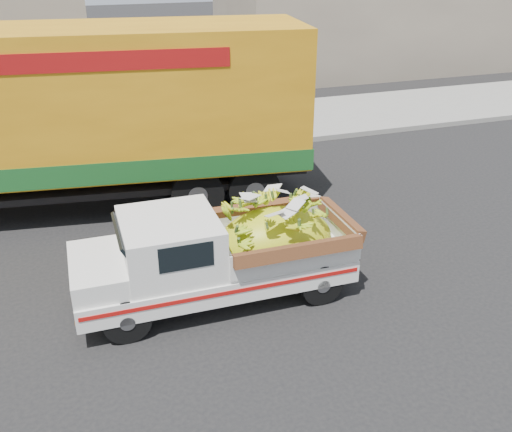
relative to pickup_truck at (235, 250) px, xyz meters
name	(u,v)px	position (x,y,z in m)	size (l,w,h in m)	color
ground	(105,325)	(-2.14, -0.19, -0.82)	(100.00, 100.00, 0.00)	black
curb	(76,164)	(-2.14, 6.97, -0.75)	(60.00, 0.25, 0.15)	gray
sidewalk	(72,140)	(-2.14, 9.07, -0.75)	(60.00, 4.00, 0.14)	gray
pickup_truck	(235,250)	(0.00, 0.00, 0.00)	(4.39, 1.64, 1.53)	black
semi_trailer	(16,115)	(-3.18, 4.52, 1.30)	(12.05, 4.12, 3.80)	black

